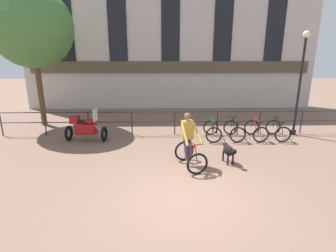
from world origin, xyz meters
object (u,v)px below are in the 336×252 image
object	(u,v)px
parked_motorcycle	(86,128)
parked_bicycle_mid_left	(234,130)
cyclist_with_bike	(189,143)
parked_bicycle_far_end	(278,130)
dog	(229,151)
parked_bicycle_near_lamp	(212,131)
street_lamp	(300,79)
parked_bicycle_mid_right	(256,130)

from	to	relation	value
parked_motorcycle	parked_bicycle_mid_left	bearing A→B (deg)	-82.65
cyclist_with_bike	parked_bicycle_far_end	world-z (taller)	cyclist_with_bike
dog	parked_bicycle_near_lamp	size ratio (longest dim) A/B	0.76
parked_motorcycle	parked_bicycle_mid_left	xyz separation A→B (m)	(6.13, 0.14, -0.20)
parked_motorcycle	street_lamp	xyz separation A→B (m)	(8.89, 0.62, 1.87)
cyclist_with_bike	parked_motorcycle	distance (m)	4.68
parked_motorcycle	street_lamp	world-z (taller)	street_lamp
dog	parked_bicycle_mid_left	size ratio (longest dim) A/B	0.78
parked_bicycle_near_lamp	parked_bicycle_mid_left	distance (m)	0.92
parked_bicycle_mid_left	dog	bearing A→B (deg)	70.72
parked_bicycle_mid_left	parked_bicycle_far_end	distance (m)	1.84
parked_bicycle_mid_left	parked_bicycle_mid_right	bearing A→B (deg)	179.51
parked_bicycle_mid_left	street_lamp	bearing A→B (deg)	-170.54
parked_bicycle_mid_left	cyclist_with_bike	bearing A→B (deg)	49.98
parked_bicycle_mid_left	parked_motorcycle	bearing A→B (deg)	0.80
parked_bicycle_far_end	street_lamp	distance (m)	2.32
parked_bicycle_mid_left	street_lamp	world-z (taller)	street_lamp
parked_bicycle_near_lamp	cyclist_with_bike	bearing A→B (deg)	68.32
parked_bicycle_near_lamp	parked_bicycle_far_end	bearing A→B (deg)	-176.25
dog	parked_bicycle_far_end	world-z (taller)	parked_bicycle_far_end
cyclist_with_bike	parked_bicycle_mid_left	world-z (taller)	cyclist_with_bike
parked_motorcycle	cyclist_with_bike	bearing A→B (deg)	-116.28
cyclist_with_bike	parked_bicycle_far_end	size ratio (longest dim) A/B	1.50
dog	parked_bicycle_mid_right	bearing A→B (deg)	40.79
cyclist_with_bike	parked_bicycle_mid_left	size ratio (longest dim) A/B	1.52
cyclist_with_bike	parked_bicycle_mid_right	xyz separation A→B (m)	(3.10, 2.64, -0.41)
street_lamp	parked_bicycle_near_lamp	bearing A→B (deg)	-172.50
cyclist_with_bike	street_lamp	xyz separation A→B (m)	(4.95, 3.12, 1.67)
parked_bicycle_near_lamp	street_lamp	bearing A→B (deg)	-168.75
cyclist_with_bike	parked_bicycle_far_end	xyz separation A→B (m)	(4.02, 2.64, -0.41)
cyclist_with_bike	parked_motorcycle	world-z (taller)	cyclist_with_bike
dog	parked_bicycle_mid_left	xyz separation A→B (m)	(0.85, 2.51, -0.06)
parked_bicycle_mid_right	parked_bicycle_mid_left	bearing A→B (deg)	-1.47
parked_bicycle_near_lamp	parked_bicycle_mid_right	size ratio (longest dim) A/B	1.02
cyclist_with_bike	street_lamp	distance (m)	6.08
parked_bicycle_mid_right	parked_bicycle_far_end	world-z (taller)	same
dog	parked_bicycle_far_end	xyz separation A→B (m)	(2.70, 2.51, -0.06)
parked_bicycle_mid_left	parked_bicycle_far_end	world-z (taller)	same
parked_motorcycle	parked_bicycle_near_lamp	distance (m)	5.21
dog	parked_motorcycle	distance (m)	5.78
cyclist_with_bike	parked_bicycle_mid_right	size ratio (longest dim) A/B	1.51
parked_bicycle_far_end	dog	bearing A→B (deg)	44.66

